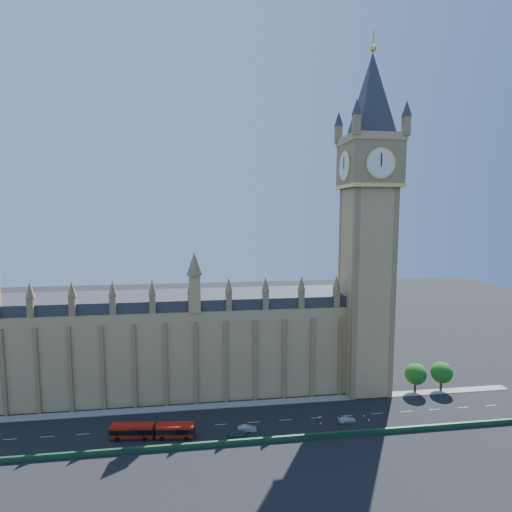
{
  "coord_description": "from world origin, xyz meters",
  "views": [
    {
      "loc": [
        -7.82,
        -92.38,
        51.31
      ],
      "look_at": [
        5.99,
        10.0,
        40.08
      ],
      "focal_mm": 28.0,
      "sensor_mm": 36.0,
      "label": 1
    }
  ],
  "objects": [
    {
      "name": "ground",
      "position": [
        0.0,
        0.0,
        0.0
      ],
      "size": [
        400.0,
        400.0,
        0.0
      ],
      "primitive_type": "plane",
      "color": "black",
      "rests_on": "ground"
    },
    {
      "name": "palace_westminster",
      "position": [
        -25.0,
        22.0,
        13.86
      ],
      "size": [
        120.0,
        20.0,
        28.0
      ],
      "color": "tan",
      "rests_on": "ground"
    },
    {
      "name": "elizabeth_tower",
      "position": [
        38.0,
        13.99,
        54.56
      ],
      "size": [
        20.59,
        20.59,
        105.0
      ],
      "color": "tan",
      "rests_on": "ground"
    },
    {
      "name": "bridge_parapet",
      "position": [
        0.0,
        -9.0,
        0.6
      ],
      "size": [
        160.0,
        0.6,
        1.2
      ],
      "primitive_type": "cube",
      "color": "#1E4C2D",
      "rests_on": "ground"
    },
    {
      "name": "kerb_north",
      "position": [
        0.0,
        9.5,
        0.08
      ],
      "size": [
        160.0,
        3.0,
        0.16
      ],
      "primitive_type": "cube",
      "color": "gray",
      "rests_on": "ground"
    },
    {
      "name": "tree_east_near",
      "position": [
        52.22,
        10.08,
        5.64
      ],
      "size": [
        6.0,
        6.0,
        8.5
      ],
      "color": "#382619",
      "rests_on": "ground"
    },
    {
      "name": "tree_east_far",
      "position": [
        60.22,
        10.08,
        5.64
      ],
      "size": [
        6.0,
        6.0,
        8.5
      ],
      "color": "#382619",
      "rests_on": "ground"
    },
    {
      "name": "red_bus",
      "position": [
        -19.72,
        -3.73,
        1.7
      ],
      "size": [
        19.13,
        4.93,
        3.22
      ],
      "rotation": [
        0.0,
        0.0,
        -0.12
      ],
      "color": "#AC150B",
      "rests_on": "ground"
    },
    {
      "name": "car_grey",
      "position": [
        -0.41,
        -5.83,
        0.72
      ],
      "size": [
        4.23,
        1.76,
        1.43
      ],
      "primitive_type": "imported",
      "rotation": [
        0.0,
        0.0,
        1.59
      ],
      "color": "#46494E",
      "rests_on": "ground"
    },
    {
      "name": "car_silver",
      "position": [
        2.0,
        -3.93,
        0.72
      ],
      "size": [
        4.51,
        1.9,
        1.45
      ],
      "primitive_type": "imported",
      "rotation": [
        0.0,
        0.0,
        1.49
      ],
      "color": "#969A9D",
      "rests_on": "ground"
    },
    {
      "name": "car_white",
      "position": [
        26.86,
        -3.14,
        0.66
      ],
      "size": [
        4.66,
        2.16,
        1.32
      ],
      "primitive_type": "imported",
      "rotation": [
        0.0,
        0.0,
        1.64
      ],
      "color": "silver",
      "rests_on": "ground"
    },
    {
      "name": "cone_a",
      "position": [
        20.08,
        -3.3,
        0.32
      ],
      "size": [
        0.52,
        0.52,
        0.65
      ],
      "rotation": [
        0.0,
        0.0,
        -0.34
      ],
      "color": "black",
      "rests_on": "ground"
    },
    {
      "name": "cone_b",
      "position": [
        31.98,
        -1.47,
        0.36
      ],
      "size": [
        0.58,
        0.58,
        0.73
      ],
      "rotation": [
        0.0,
        0.0,
        -0.31
      ],
      "color": "black",
      "rests_on": "ground"
    },
    {
      "name": "cone_c",
      "position": [
        20.73,
        -0.4,
        0.36
      ],
      "size": [
        0.61,
        0.61,
        0.74
      ],
      "rotation": [
        0.0,
        0.0,
        0.41
      ],
      "color": "black",
      "rests_on": "ground"
    },
    {
      "name": "cone_d",
      "position": [
        32.3,
        -3.49,
        0.35
      ],
      "size": [
        0.58,
        0.58,
        0.71
      ],
      "rotation": [
        0.0,
        0.0,
        0.39
      ],
      "color": "black",
      "rests_on": "ground"
    }
  ]
}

